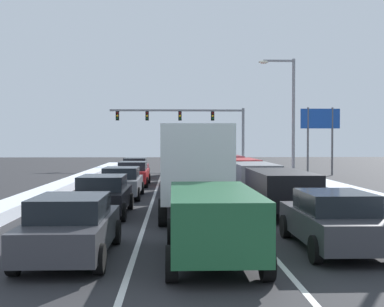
{
  "coord_description": "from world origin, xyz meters",
  "views": [
    {
      "loc": [
        -0.76,
        -5.6,
        2.83
      ],
      "look_at": [
        0.5,
        26.96,
        1.98
      ],
      "focal_mm": 46.92,
      "sensor_mm": 36.0,
      "label": 1
    }
  ],
  "objects_px": {
    "suv_maroon_right_lane_fifth": "(228,164)",
    "sedan_charcoal_left_lane_nearest": "(71,226)",
    "suv_black_right_lane_second": "(281,188)",
    "sedan_red_left_lane_fourth": "(133,174)",
    "sedan_gray_left_lane_third": "(122,182)",
    "traffic_light_gantry": "(193,121)",
    "suv_green_center_lane_nearest": "(213,218)",
    "sedan_charcoal_right_lane_nearest": "(333,220)",
    "suv_silver_center_lane_fifth": "(179,163)",
    "roadside_sign_right": "(320,126)",
    "sedan_black_left_lane_second": "(103,195)",
    "suv_gray_right_lane_third": "(254,176)",
    "street_lamp_right_mid": "(289,108)",
    "suv_red_right_lane_fourth": "(240,169)",
    "box_truck_center_lane_second": "(194,165)",
    "suv_navy_center_lane_third": "(184,175)",
    "suv_tan_center_lane_fourth": "(181,168)",
    "sedan_maroon_left_lane_fifth": "(135,168)"
  },
  "relations": [
    {
      "from": "suv_maroon_right_lane_fifth",
      "to": "sedan_charcoal_left_lane_nearest",
      "type": "distance_m",
      "value": 27.2
    },
    {
      "from": "suv_black_right_lane_second",
      "to": "sedan_red_left_lane_fourth",
      "type": "height_order",
      "value": "suv_black_right_lane_second"
    },
    {
      "from": "sedan_gray_left_lane_third",
      "to": "traffic_light_gantry",
      "type": "xyz_separation_m",
      "value": [
        4.59,
        27.29,
        4.12
      ]
    },
    {
      "from": "sedan_red_left_lane_fourth",
      "to": "suv_green_center_lane_nearest",
      "type": "bearing_deg",
      "value": -80.18
    },
    {
      "from": "sedan_charcoal_right_lane_nearest",
      "to": "suv_black_right_lane_second",
      "type": "height_order",
      "value": "suv_black_right_lane_second"
    },
    {
      "from": "suv_silver_center_lane_fifth",
      "to": "sedan_charcoal_left_lane_nearest",
      "type": "distance_m",
      "value": 28.16
    },
    {
      "from": "suv_green_center_lane_nearest",
      "to": "roadside_sign_right",
      "type": "relative_size",
      "value": 0.89
    },
    {
      "from": "suv_maroon_right_lane_fifth",
      "to": "sedan_black_left_lane_second",
      "type": "xyz_separation_m",
      "value": [
        -6.88,
        -19.44,
        -0.25
      ]
    },
    {
      "from": "suv_gray_right_lane_third",
      "to": "suv_maroon_right_lane_fifth",
      "type": "xyz_separation_m",
      "value": [
        0.14,
        13.29,
        0.0
      ]
    },
    {
      "from": "suv_green_center_lane_nearest",
      "to": "sedan_gray_left_lane_third",
      "type": "relative_size",
      "value": 1.09
    },
    {
      "from": "traffic_light_gantry",
      "to": "street_lamp_right_mid",
      "type": "height_order",
      "value": "street_lamp_right_mid"
    },
    {
      "from": "suv_gray_right_lane_third",
      "to": "traffic_light_gantry",
      "type": "height_order",
      "value": "traffic_light_gantry"
    },
    {
      "from": "suv_red_right_lane_fourth",
      "to": "suv_gray_right_lane_third",
      "type": "bearing_deg",
      "value": -91.35
    },
    {
      "from": "suv_red_right_lane_fourth",
      "to": "box_truck_center_lane_second",
      "type": "distance_m",
      "value": 12.97
    },
    {
      "from": "sedan_gray_left_lane_third",
      "to": "suv_green_center_lane_nearest",
      "type": "bearing_deg",
      "value": -75.3
    },
    {
      "from": "suv_navy_center_lane_third",
      "to": "sedan_red_left_lane_fourth",
      "type": "distance_m",
      "value": 5.62
    },
    {
      "from": "suv_silver_center_lane_fifth",
      "to": "street_lamp_right_mid",
      "type": "xyz_separation_m",
      "value": [
        7.83,
        -4.24,
        4.15
      ]
    },
    {
      "from": "suv_tan_center_lane_fourth",
      "to": "sedan_charcoal_left_lane_nearest",
      "type": "relative_size",
      "value": 1.09
    },
    {
      "from": "suv_green_center_lane_nearest",
      "to": "suv_tan_center_lane_fourth",
      "type": "distance_m",
      "value": 21.71
    },
    {
      "from": "suv_green_center_lane_nearest",
      "to": "suv_navy_center_lane_third",
      "type": "relative_size",
      "value": 1.0
    },
    {
      "from": "suv_silver_center_lane_fifth",
      "to": "street_lamp_right_mid",
      "type": "height_order",
      "value": "street_lamp_right_mid"
    },
    {
      "from": "suv_black_right_lane_second",
      "to": "suv_green_center_lane_nearest",
      "type": "bearing_deg",
      "value": -113.8
    },
    {
      "from": "box_truck_center_lane_second",
      "to": "suv_tan_center_lane_fourth",
      "type": "height_order",
      "value": "box_truck_center_lane_second"
    },
    {
      "from": "suv_green_center_lane_nearest",
      "to": "suv_navy_center_lane_third",
      "type": "bearing_deg",
      "value": 91.37
    },
    {
      "from": "traffic_light_gantry",
      "to": "street_lamp_right_mid",
      "type": "bearing_deg",
      "value": -68.85
    },
    {
      "from": "suv_silver_center_lane_fifth",
      "to": "sedan_charcoal_left_lane_nearest",
      "type": "relative_size",
      "value": 1.09
    },
    {
      "from": "sedan_charcoal_left_lane_nearest",
      "to": "street_lamp_right_mid",
      "type": "height_order",
      "value": "street_lamp_right_mid"
    },
    {
      "from": "suv_tan_center_lane_fourth",
      "to": "traffic_light_gantry",
      "type": "distance_m",
      "value": 19.21
    },
    {
      "from": "box_truck_center_lane_second",
      "to": "suv_navy_center_lane_third",
      "type": "height_order",
      "value": "box_truck_center_lane_second"
    },
    {
      "from": "suv_tan_center_lane_fourth",
      "to": "suv_green_center_lane_nearest",
      "type": "bearing_deg",
      "value": -89.03
    },
    {
      "from": "sedan_charcoal_left_lane_nearest",
      "to": "sedan_charcoal_right_lane_nearest",
      "type": "bearing_deg",
      "value": 6.29
    },
    {
      "from": "suv_maroon_right_lane_fifth",
      "to": "sedan_black_left_lane_second",
      "type": "height_order",
      "value": "suv_maroon_right_lane_fifth"
    },
    {
      "from": "sedan_charcoal_left_lane_nearest",
      "to": "roadside_sign_right",
      "type": "distance_m",
      "value": 31.75
    },
    {
      "from": "street_lamp_right_mid",
      "to": "sedan_charcoal_right_lane_nearest",
      "type": "bearing_deg",
      "value": -100.32
    },
    {
      "from": "suv_gray_right_lane_third",
      "to": "sedan_maroon_left_lane_fifth",
      "type": "height_order",
      "value": "suv_gray_right_lane_third"
    },
    {
      "from": "sedan_black_left_lane_second",
      "to": "sedan_red_left_lane_fourth",
      "type": "distance_m",
      "value": 12.32
    },
    {
      "from": "suv_gray_right_lane_third",
      "to": "suv_silver_center_lane_fifth",
      "type": "xyz_separation_m",
      "value": [
        -3.59,
        14.92,
        0.0
      ]
    },
    {
      "from": "suv_maroon_right_lane_fifth",
      "to": "suv_green_center_lane_nearest",
      "type": "relative_size",
      "value": 1.0
    },
    {
      "from": "suv_green_center_lane_nearest",
      "to": "box_truck_center_lane_second",
      "type": "distance_m",
      "value": 7.34
    },
    {
      "from": "suv_gray_right_lane_third",
      "to": "suv_maroon_right_lane_fifth",
      "type": "distance_m",
      "value": 13.29
    },
    {
      "from": "sedan_gray_left_lane_third",
      "to": "traffic_light_gantry",
      "type": "relative_size",
      "value": 0.32
    },
    {
      "from": "suv_tan_center_lane_fourth",
      "to": "street_lamp_right_mid",
      "type": "relative_size",
      "value": 0.56
    },
    {
      "from": "suv_navy_center_lane_third",
      "to": "sedan_gray_left_lane_third",
      "type": "xyz_separation_m",
      "value": [
        -3.1,
        -1.8,
        -0.25
      ]
    },
    {
      "from": "sedan_charcoal_left_lane_nearest",
      "to": "suv_black_right_lane_second",
      "type": "bearing_deg",
      "value": 45.62
    },
    {
      "from": "suv_navy_center_lane_third",
      "to": "roadside_sign_right",
      "type": "bearing_deg",
      "value": 50.09
    },
    {
      "from": "suv_black_right_lane_second",
      "to": "suv_tan_center_lane_fourth",
      "type": "xyz_separation_m",
      "value": [
        -3.49,
        14.62,
        0.0
      ]
    },
    {
      "from": "sedan_charcoal_right_lane_nearest",
      "to": "suv_black_right_lane_second",
      "type": "bearing_deg",
      "value": 90.95
    },
    {
      "from": "suv_navy_center_lane_third",
      "to": "suv_tan_center_lane_fourth",
      "type": "distance_m",
      "value": 6.73
    },
    {
      "from": "suv_navy_center_lane_third",
      "to": "suv_silver_center_lane_fifth",
      "type": "xyz_separation_m",
      "value": [
        -0.05,
        13.47,
        0.0
      ]
    },
    {
      "from": "sedan_charcoal_right_lane_nearest",
      "to": "box_truck_center_lane_second",
      "type": "bearing_deg",
      "value": 118.87
    }
  ]
}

